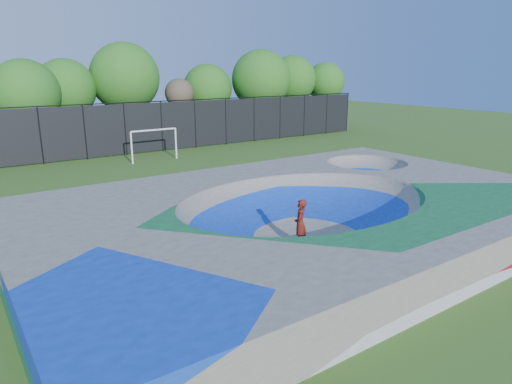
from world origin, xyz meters
The scene contains 7 objects.
ground centered at (0.00, 0.00, 0.00)m, with size 120.00×120.00×0.00m, color #315517.
skate_deck centered at (0.00, 0.00, 0.75)m, with size 22.00×14.00×1.50m, color gray.
skater centered at (-1.24, -1.11, 0.93)m, with size 0.68×0.45×1.86m, color #B8240E.
skateboard centered at (-1.24, -1.11, 0.03)m, with size 0.78×0.22×0.05m, color black.
soccer_goal centered at (0.87, 17.53, 1.61)m, with size 3.50×0.12×2.31m.
fence centered at (0.00, 21.00, 2.10)m, with size 48.09×0.09×4.04m.
treeline centered at (-0.80, 25.86, 5.05)m, with size 52.90×7.83×8.74m.
Camera 1 is at (-11.79, -13.31, 6.52)m, focal length 32.00 mm.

